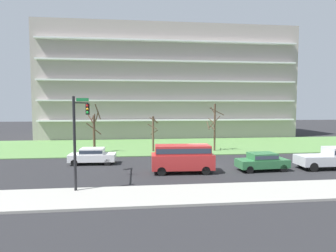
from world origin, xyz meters
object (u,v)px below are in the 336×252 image
object	(u,v)px
traffic_signal_mast	(80,125)
tree_left	(153,132)
sedan_green_center_right	(262,161)
sedan_white_near_right	(92,155)
tree_center	(214,126)
tree_far_left	(94,130)
van_red_center_left	(182,156)
pickup_silver_near_left	(330,158)

from	to	relation	value
traffic_signal_mast	tree_left	bearing A→B (deg)	66.37
sedan_green_center_right	sedan_white_near_right	world-z (taller)	same
sedan_green_center_right	traffic_signal_mast	world-z (taller)	traffic_signal_mast
tree_center	sedan_white_near_right	distance (m)	15.43
tree_far_left	traffic_signal_mast	size ratio (longest dim) A/B	0.94
tree_center	van_red_center_left	world-z (taller)	tree_center
tree_left	traffic_signal_mast	distance (m)	15.20
tree_left	van_red_center_left	bearing A→B (deg)	-80.84
van_red_center_left	sedan_white_near_right	size ratio (longest dim) A/B	1.18
tree_left	traffic_signal_mast	xyz separation A→B (m)	(-6.04, -13.82, 1.93)
sedan_green_center_right	van_red_center_left	bearing A→B (deg)	176.66
tree_center	tree_left	bearing A→B (deg)	177.52
tree_left	van_red_center_left	world-z (taller)	tree_left
pickup_silver_near_left	sedan_green_center_right	world-z (taller)	pickup_silver_near_left
tree_far_left	traffic_signal_mast	bearing A→B (deg)	-85.83
tree_far_left	sedan_white_near_right	size ratio (longest dim) A/B	1.32
van_red_center_left	tree_left	bearing A→B (deg)	101.47
van_red_center_left	sedan_green_center_right	distance (m)	7.07
tree_center	pickup_silver_near_left	bearing A→B (deg)	-54.77
tree_far_left	traffic_signal_mast	xyz separation A→B (m)	(0.98, -13.50, 1.54)
pickup_silver_near_left	sedan_white_near_right	size ratio (longest dim) A/B	1.21
tree_center	pickup_silver_near_left	distance (m)	13.39
van_red_center_left	sedan_green_center_right	bearing A→B (deg)	2.31
tree_left	sedan_green_center_right	distance (m)	14.29
tree_far_left	sedan_white_near_right	xyz separation A→B (m)	(0.71, -6.30, -1.91)
tree_left	sedan_green_center_right	xyz separation A→B (m)	(8.84, -11.12, -1.53)
sedan_green_center_right	sedan_white_near_right	bearing A→B (deg)	160.13
tree_far_left	sedan_green_center_right	world-z (taller)	tree_far_left
pickup_silver_near_left	sedan_green_center_right	xyz separation A→B (m)	(-6.35, -0.00, -0.14)
tree_center	traffic_signal_mast	bearing A→B (deg)	-135.27
sedan_green_center_right	sedan_white_near_right	distance (m)	15.82
sedan_white_near_right	traffic_signal_mast	world-z (taller)	traffic_signal_mast
traffic_signal_mast	pickup_silver_near_left	bearing A→B (deg)	7.24
tree_left	traffic_signal_mast	bearing A→B (deg)	-113.63
tree_far_left	traffic_signal_mast	distance (m)	13.62
tree_center	sedan_green_center_right	xyz separation A→B (m)	(1.27, -10.79, -2.33)
tree_far_left	van_red_center_left	bearing A→B (deg)	-50.76
tree_far_left	pickup_silver_near_left	world-z (taller)	tree_far_left
tree_far_left	pickup_silver_near_left	distance (m)	24.77
pickup_silver_near_left	tree_left	bearing A→B (deg)	143.55
sedan_green_center_right	pickup_silver_near_left	bearing A→B (deg)	-3.33
van_red_center_left	sedan_green_center_right	world-z (taller)	van_red_center_left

